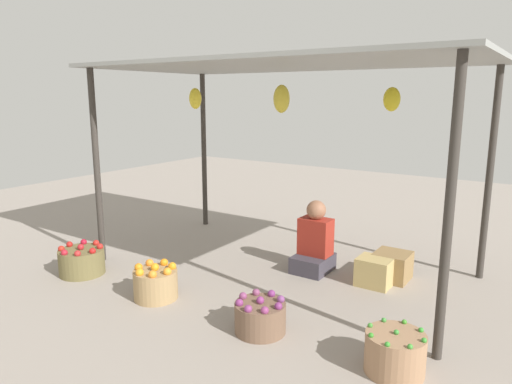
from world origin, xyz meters
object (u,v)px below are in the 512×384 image
object	(u,v)px
wooden_crate_near_vendor	(392,266)
basket_oranges	(156,283)
wooden_crate_stacked_rear	(375,272)
basket_purple_onions	(260,317)
vendor_person	(314,244)
basket_green_chilies	(395,353)
basket_red_apples	(82,261)

from	to	relation	value
wooden_crate_near_vendor	basket_oranges	bearing A→B (deg)	-134.95
basket_oranges	wooden_crate_stacked_rear	xyz separation A→B (m)	(1.60, 1.44, -0.01)
basket_purple_onions	wooden_crate_near_vendor	world-z (taller)	basket_purple_onions
vendor_person	wooden_crate_near_vendor	distance (m)	0.83
basket_green_chilies	vendor_person	bearing A→B (deg)	133.36
wooden_crate_near_vendor	wooden_crate_stacked_rear	bearing A→B (deg)	-110.01
basket_red_apples	wooden_crate_near_vendor	size ratio (longest dim) A/B	1.35
wooden_crate_stacked_rear	basket_red_apples	bearing A→B (deg)	-152.04
basket_red_apples	basket_purple_onions	world-z (taller)	basket_red_apples
basket_purple_onions	basket_green_chilies	size ratio (longest dim) A/B	1.01
basket_red_apples	basket_purple_onions	distance (m)	2.28
basket_red_apples	wooden_crate_stacked_rear	xyz separation A→B (m)	(2.71, 1.44, 0.00)
vendor_person	wooden_crate_stacked_rear	distance (m)	0.71
basket_purple_onions	wooden_crate_stacked_rear	size ratio (longest dim) A/B	1.25
basket_oranges	vendor_person	bearing A→B (deg)	58.19
vendor_person	basket_oranges	distance (m)	1.74
basket_oranges	basket_green_chilies	world-z (taller)	basket_oranges
basket_oranges	wooden_crate_near_vendor	bearing A→B (deg)	45.05
basket_red_apples	wooden_crate_near_vendor	bearing A→B (deg)	31.19
basket_oranges	wooden_crate_stacked_rear	world-z (taller)	basket_oranges
basket_red_apples	wooden_crate_near_vendor	distance (m)	3.28
vendor_person	wooden_crate_near_vendor	world-z (taller)	vendor_person
basket_green_chilies	basket_oranges	bearing A→B (deg)	-178.55
basket_purple_onions	wooden_crate_near_vendor	xyz separation A→B (m)	(0.53, 1.69, 0.01)
vendor_person	basket_purple_onions	xyz separation A→B (m)	(0.26, -1.46, -0.17)
basket_red_apples	basket_oranges	xyz separation A→B (m)	(1.11, -0.00, 0.01)
vendor_person	wooden_crate_stacked_rear	size ratio (longest dim) A/B	2.35
basket_red_apples	basket_green_chilies	world-z (taller)	basket_red_apples
basket_red_apples	wooden_crate_stacked_rear	distance (m)	3.07
basket_purple_onions	basket_oranges	bearing A→B (deg)	-179.36
basket_green_chilies	wooden_crate_near_vendor	size ratio (longest dim) A/B	1.18
vendor_person	basket_green_chilies	world-z (taller)	vendor_person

